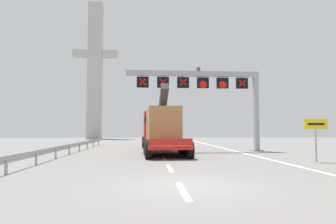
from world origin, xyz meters
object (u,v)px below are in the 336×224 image
(overhead_lane_gantry, at_px, (209,86))
(bridge_pylon_distant, at_px, (95,68))
(heavy_haul_truck_red, at_px, (160,128))
(exit_sign_yellow, at_px, (316,130))

(overhead_lane_gantry, distance_m, bridge_pylon_distant, 39.07)
(overhead_lane_gantry, distance_m, heavy_haul_truck_red, 5.68)
(heavy_haul_truck_red, height_order, exit_sign_yellow, heavy_haul_truck_red)
(overhead_lane_gantry, relative_size, bridge_pylon_distant, 0.42)
(overhead_lane_gantry, relative_size, heavy_haul_truck_red, 0.83)
(heavy_haul_truck_red, distance_m, exit_sign_yellow, 12.90)
(overhead_lane_gantry, height_order, heavy_haul_truck_red, overhead_lane_gantry)
(overhead_lane_gantry, bearing_deg, exit_sign_yellow, -61.82)
(overhead_lane_gantry, bearing_deg, bridge_pylon_distant, 114.92)
(overhead_lane_gantry, relative_size, exit_sign_yellow, 4.76)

